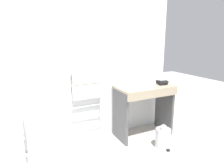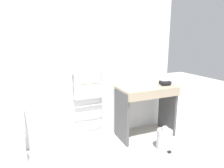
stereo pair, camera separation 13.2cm
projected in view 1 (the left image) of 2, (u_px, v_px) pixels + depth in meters
name	position (u px, v px, depth m)	size (l,w,h in m)	color
wall_back	(82.00, 64.00, 3.02)	(3.06, 0.12, 2.43)	silver
toilet	(7.00, 147.00, 2.44)	(0.40, 0.52, 0.75)	white
towel_radiator	(86.00, 91.00, 3.02)	(0.50, 0.06, 1.14)	silver
vanity_counter	(144.00, 102.00, 3.25)	(0.91, 0.52, 0.85)	gray
sink_basin	(143.00, 84.00, 3.16)	(0.40, 0.40, 0.08)	white
faucet	(136.00, 79.00, 3.34)	(0.02, 0.10, 0.13)	silver
cup_near_wall	(117.00, 83.00, 3.19)	(0.06, 0.06, 0.10)	white
cup_near_edge	(125.00, 83.00, 3.19)	(0.06, 0.06, 0.10)	white
hair_dryer	(163.00, 83.00, 3.26)	(0.20, 0.15, 0.07)	black
trash_bin	(163.00, 137.00, 2.96)	(0.22, 0.26, 0.36)	#B7B7BC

